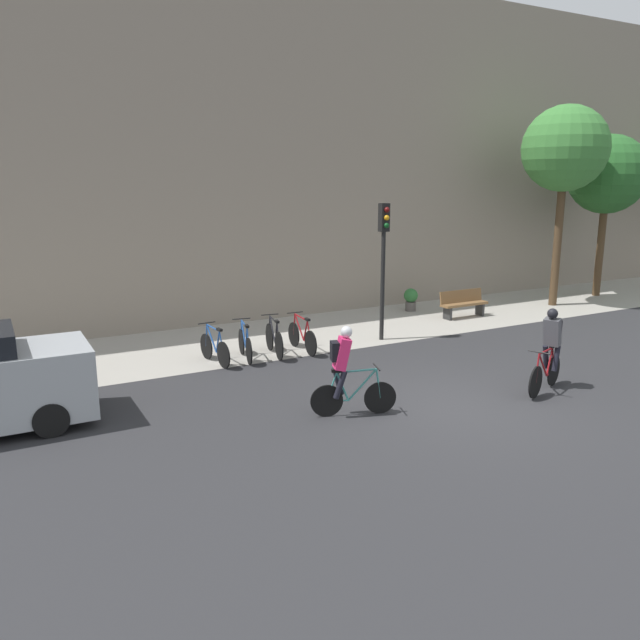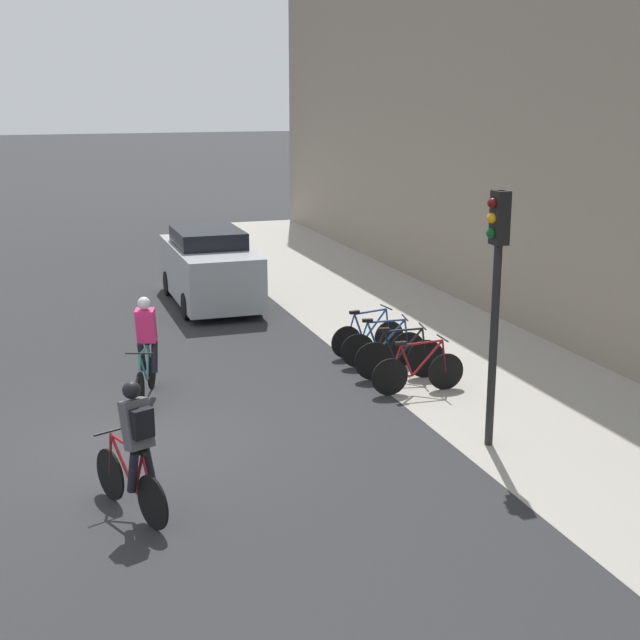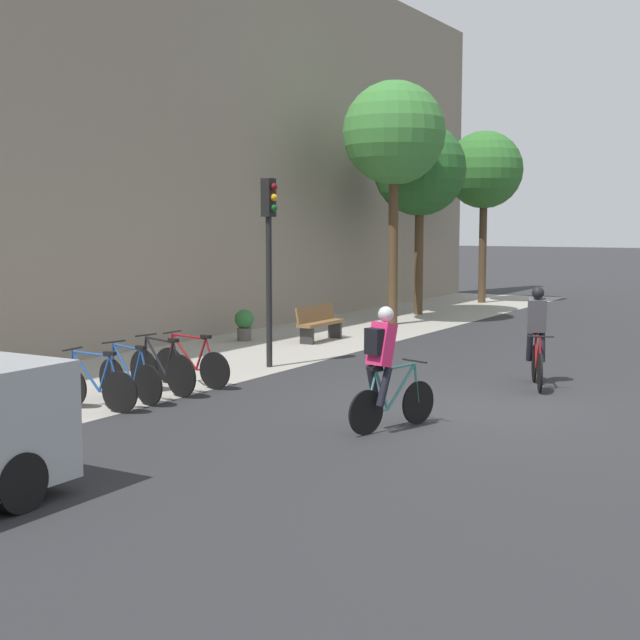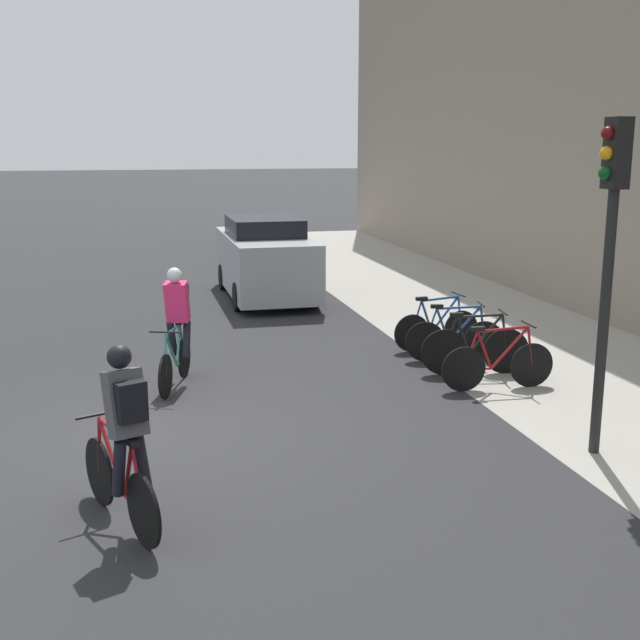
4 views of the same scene
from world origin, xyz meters
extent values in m
plane|color=#2B2B2D|center=(0.00, 0.00, 0.00)|extent=(200.00, 200.00, 0.00)
cube|color=#A39E93|center=(0.00, 6.75, 0.00)|extent=(44.00, 4.50, 0.01)
cylinder|color=black|center=(-1.49, 0.28, 0.32)|extent=(0.61, 0.23, 0.63)
cylinder|color=black|center=(-2.48, 0.62, 0.32)|extent=(0.61, 0.23, 0.63)
cylinder|color=teal|center=(-1.82, 0.40, 0.60)|extent=(0.55, 0.22, 0.62)
cylinder|color=teal|center=(-2.19, 0.52, 0.58)|extent=(0.27, 0.12, 0.58)
cylinder|color=teal|center=(-1.93, 0.43, 0.88)|extent=(0.75, 0.28, 0.07)
cylinder|color=teal|center=(-2.28, 0.55, 0.31)|extent=(0.41, 0.16, 0.05)
cylinder|color=teal|center=(-2.39, 0.59, 0.59)|extent=(0.22, 0.10, 0.56)
cylinder|color=teal|center=(-1.53, 0.30, 0.61)|extent=(0.12, 0.07, 0.59)
cylinder|color=black|center=(-1.57, 0.31, 0.94)|extent=(0.17, 0.44, 0.03)
cube|color=black|center=(-2.30, 0.56, 0.91)|extent=(0.22, 0.14, 0.06)
cube|color=#E52866|center=(-2.20, 0.53, 1.24)|extent=(0.41, 0.41, 0.63)
sphere|color=silver|center=(-2.13, 0.50, 1.65)|extent=(0.28, 0.28, 0.22)
cylinder|color=black|center=(-2.29, 0.44, 0.66)|extent=(0.30, 0.19, 0.56)
cylinder|color=black|center=(-2.22, 0.65, 0.66)|extent=(0.26, 0.18, 0.56)
cube|color=black|center=(-2.34, 0.57, 1.29)|extent=(0.22, 0.29, 0.36)
cylinder|color=black|center=(1.80, -0.52, 0.34)|extent=(0.65, 0.29, 0.68)
cylinder|color=black|center=(2.78, -0.12, 0.34)|extent=(0.65, 0.29, 0.68)
cylinder|color=maroon|center=(2.14, -0.38, 0.62)|extent=(0.55, 0.26, 0.62)
cylinder|color=maroon|center=(2.50, -0.23, 0.61)|extent=(0.27, 0.14, 0.58)
cylinder|color=maroon|center=(2.24, -0.34, 0.91)|extent=(0.74, 0.34, 0.07)
cylinder|color=maroon|center=(2.59, -0.20, 0.33)|extent=(0.41, 0.19, 0.05)
cylinder|color=maroon|center=(2.70, -0.15, 0.62)|extent=(0.22, 0.11, 0.56)
cylinder|color=maroon|center=(1.84, -0.50, 0.63)|extent=(0.13, 0.08, 0.59)
cylinder|color=black|center=(1.88, -0.49, 0.96)|extent=(0.20, 0.44, 0.03)
cube|color=black|center=(2.61, -0.19, 0.93)|extent=(0.22, 0.15, 0.06)
cube|color=#4C4C51|center=(2.52, -0.23, 1.26)|extent=(0.42, 0.42, 0.63)
sphere|color=black|center=(2.44, -0.26, 1.67)|extent=(0.29, 0.29, 0.22)
cylinder|color=black|center=(2.52, -0.11, 0.69)|extent=(0.30, 0.21, 0.56)
cylinder|color=black|center=(2.60, -0.31, 0.69)|extent=(0.26, 0.19, 0.56)
cube|color=black|center=(2.64, -0.17, 1.31)|extent=(0.23, 0.29, 0.36)
cylinder|color=black|center=(-3.23, 5.48, 0.32)|extent=(0.11, 0.65, 0.65)
cylinder|color=black|center=(-3.12, 4.53, 0.32)|extent=(0.11, 0.65, 0.65)
cylinder|color=#1E478C|center=(-3.19, 5.16, 0.61)|extent=(0.10, 0.53, 0.62)
cylinder|color=#1E478C|center=(-3.15, 4.81, 0.59)|extent=(0.07, 0.25, 0.58)
cylinder|color=#1E478C|center=(-3.18, 5.05, 0.89)|extent=(0.12, 0.71, 0.07)
cylinder|color=#1E478C|center=(-3.15, 4.72, 0.32)|extent=(0.07, 0.39, 0.05)
cylinder|color=#1E478C|center=(-3.13, 4.62, 0.60)|extent=(0.05, 0.21, 0.56)
cylinder|color=#1E478C|center=(-3.23, 5.45, 0.61)|extent=(0.05, 0.12, 0.58)
cylinder|color=black|center=(-3.22, 5.41, 0.94)|extent=(0.46, 0.08, 0.03)
cube|color=black|center=(-3.14, 4.70, 0.91)|extent=(0.10, 0.21, 0.06)
cylinder|color=black|center=(-2.29, 5.49, 0.33)|extent=(0.16, 0.66, 0.66)
cylinder|color=black|center=(-2.47, 4.53, 0.33)|extent=(0.16, 0.66, 0.66)
cylinder|color=#1E478C|center=(-2.35, 5.16, 0.61)|extent=(0.14, 0.54, 0.62)
cylinder|color=#1E478C|center=(-2.42, 4.81, 0.60)|extent=(0.09, 0.26, 0.58)
cylinder|color=#1E478C|center=(-2.37, 5.05, 0.90)|extent=(0.17, 0.72, 0.07)
cylinder|color=#1E478C|center=(-2.43, 4.72, 0.32)|extent=(0.10, 0.39, 0.05)
cylinder|color=#1E478C|center=(-2.45, 4.61, 0.61)|extent=(0.07, 0.21, 0.56)
cylinder|color=#1E478C|center=(-2.30, 5.45, 0.62)|extent=(0.06, 0.12, 0.58)
cylinder|color=black|center=(-2.31, 5.41, 0.95)|extent=(0.46, 0.11, 0.03)
cube|color=black|center=(-2.44, 4.70, 0.92)|extent=(0.12, 0.21, 0.06)
cylinder|color=black|center=(-1.50, 5.49, 0.36)|extent=(0.15, 0.72, 0.72)
cylinder|color=black|center=(-1.66, 4.53, 0.36)|extent=(0.15, 0.72, 0.72)
cylinder|color=black|center=(-1.56, 5.16, 0.64)|extent=(0.13, 0.54, 0.62)
cylinder|color=black|center=(-1.62, 4.81, 0.63)|extent=(0.08, 0.25, 0.58)
cylinder|color=black|center=(-1.58, 5.06, 0.92)|extent=(0.16, 0.72, 0.07)
cylinder|color=black|center=(-1.63, 4.72, 0.35)|extent=(0.10, 0.39, 0.05)
cylinder|color=black|center=(-1.65, 4.61, 0.63)|extent=(0.07, 0.21, 0.56)
cylinder|color=black|center=(-1.51, 5.45, 0.65)|extent=(0.05, 0.12, 0.58)
cylinder|color=black|center=(-1.52, 5.41, 0.98)|extent=(0.46, 0.10, 0.03)
cube|color=black|center=(-1.64, 4.70, 0.95)|extent=(0.11, 0.21, 0.06)
cylinder|color=black|center=(-0.77, 5.53, 0.33)|extent=(0.06, 0.66, 0.66)
cylinder|color=black|center=(-0.80, 4.48, 0.33)|extent=(0.06, 0.66, 0.66)
cylinder|color=maroon|center=(-0.78, 5.17, 0.61)|extent=(0.06, 0.58, 0.62)
cylinder|color=maroon|center=(-0.79, 4.78, 0.60)|extent=(0.05, 0.27, 0.58)
cylinder|color=maroon|center=(-0.78, 5.06, 0.90)|extent=(0.07, 0.78, 0.07)
cylinder|color=maroon|center=(-0.79, 4.69, 0.32)|extent=(0.05, 0.42, 0.05)
cylinder|color=maroon|center=(-0.80, 4.57, 0.61)|extent=(0.04, 0.22, 0.56)
cylinder|color=maroon|center=(-0.77, 5.49, 0.62)|extent=(0.04, 0.12, 0.59)
cylinder|color=black|center=(-0.77, 5.45, 0.95)|extent=(0.46, 0.04, 0.03)
cube|color=black|center=(-0.80, 4.67, 0.92)|extent=(0.09, 0.20, 0.06)
cylinder|color=black|center=(1.73, 5.02, 1.89)|extent=(0.12, 0.12, 3.79)
cube|color=black|center=(1.73, 5.02, 3.41)|extent=(0.26, 0.20, 0.76)
sphere|color=#590C0C|center=(1.73, 4.89, 3.62)|extent=(0.15, 0.15, 0.15)
sphere|color=orange|center=(1.73, 4.89, 3.41)|extent=(0.15, 0.15, 0.15)
sphere|color=#0C4719|center=(1.73, 4.89, 3.20)|extent=(0.15, 0.15, 0.15)
cube|color=#9EA3A8|center=(-8.51, 2.92, 0.81)|extent=(4.30, 1.78, 1.27)
cube|color=black|center=(-8.61, 2.92, 1.65)|extent=(2.06, 1.57, 0.40)
cylinder|color=black|center=(-7.17, 2.10, 0.31)|extent=(0.62, 0.20, 0.62)
cylinder|color=black|center=(-7.17, 3.74, 0.31)|extent=(0.62, 0.20, 0.62)
cylinder|color=black|center=(-9.84, 2.10, 0.31)|extent=(0.62, 0.20, 0.62)
cylinder|color=black|center=(-9.84, 3.74, 0.31)|extent=(0.62, 0.20, 0.62)
camera|label=1|loc=(-7.90, -9.14, 4.40)|focal=35.00mm
camera|label=2|loc=(12.72, -1.31, 5.15)|focal=50.00mm
camera|label=3|loc=(-13.13, -4.92, 2.89)|focal=50.00mm
camera|label=4|loc=(9.51, -0.13, 3.52)|focal=45.00mm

